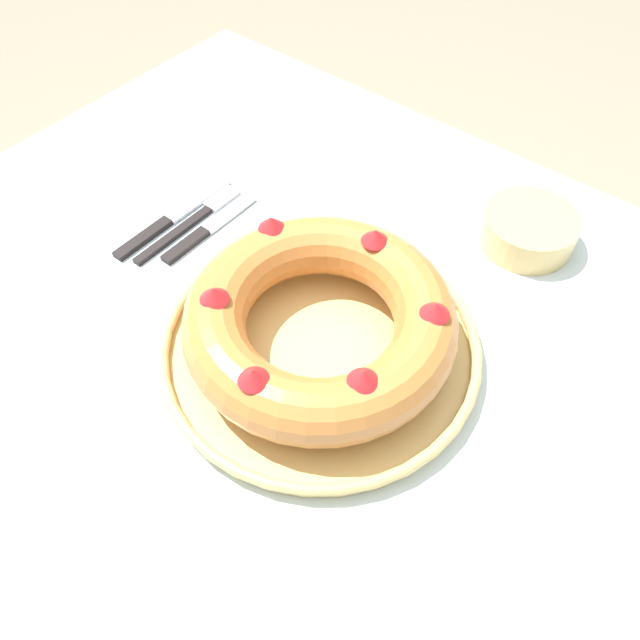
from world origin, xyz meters
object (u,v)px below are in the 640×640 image
(fork, at_px, (196,219))
(serving_dish, at_px, (320,345))
(serving_knife, at_px, (167,222))
(cake_knife, at_px, (204,232))
(bundt_cake, at_px, (320,320))
(side_bowl, at_px, (528,230))

(fork, bearing_deg, serving_dish, -11.62)
(serving_knife, relative_size, cake_knife, 1.24)
(serving_dish, bearing_deg, bundt_cake, -84.04)
(cake_knife, bearing_deg, serving_knife, -163.58)
(bundt_cake, bearing_deg, serving_knife, 173.00)
(bundt_cake, bearing_deg, serving_dish, 95.96)
(cake_knife, bearing_deg, serving_dish, -14.30)
(bundt_cake, relative_size, cake_knife, 1.82)
(bundt_cake, height_order, fork, bundt_cake)
(serving_dish, bearing_deg, serving_knife, 173.01)
(serving_knife, bearing_deg, bundt_cake, -11.34)
(fork, relative_size, cake_knife, 1.13)
(bundt_cake, distance_m, cake_knife, 0.25)
(serving_knife, distance_m, cake_knife, 0.06)
(fork, height_order, side_bowl, side_bowl)
(serving_dish, xyz_separation_m, side_bowl, (0.10, 0.30, 0.01))
(serving_dish, height_order, fork, serving_dish)
(serving_dish, distance_m, bundt_cake, 0.05)
(bundt_cake, relative_size, serving_knife, 1.47)
(cake_knife, xyz_separation_m, side_bowl, (0.34, 0.25, 0.02))
(bundt_cake, bearing_deg, cake_knife, 167.45)
(serving_knife, distance_m, side_bowl, 0.47)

